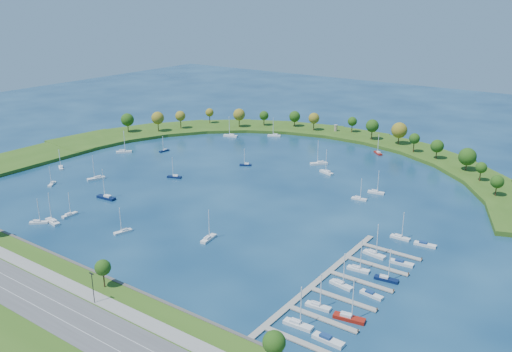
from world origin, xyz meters
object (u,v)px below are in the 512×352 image
Objects in this scene: moored_boat_18 at (174,176)px; docked_boat_8 at (374,253)px; moored_boat_7 at (52,183)px; docked_boat_0 at (298,324)px; harbor_tower at (336,128)px; moored_boat_10 at (70,214)px; moored_boat_17 at (378,152)px; moored_boat_2 at (274,135)px; docked_boat_9 at (401,263)px; moored_boat_15 at (319,163)px; moored_boat_13 at (246,164)px; moored_boat_6 at (53,221)px; moored_boat_4 at (38,221)px; moored_boat_12 at (123,231)px; docked_boat_6 at (358,268)px; dock_system at (340,286)px; docked_boat_11 at (425,244)px; moored_boat_8 at (327,172)px; docked_boat_1 at (328,340)px; moored_boat_19 at (376,192)px; docked_boat_2 at (318,305)px; moored_boat_16 at (164,150)px; moored_boat_1 at (208,238)px; docked_boat_5 at (371,294)px; docked_boat_4 at (341,284)px; docked_boat_10 at (400,237)px; docked_boat_7 at (386,278)px; moored_boat_14 at (61,167)px; moored_boat_5 at (231,135)px; docked_boat_3 at (349,317)px; moored_boat_11 at (96,178)px; moored_boat_9 at (124,151)px; moored_boat_0 at (359,198)px.

docked_boat_8 is (120.22, -21.81, 0.05)m from moored_boat_18.
docked_boat_0 is at bearing 44.61° from moored_boat_7.
harbor_tower is 0.42× the size of moored_boat_10.
moored_boat_7 is 0.85× the size of moored_boat_17.
docked_boat_9 is (135.23, -123.05, -0.30)m from moored_boat_2.
moored_boat_7 is 141.20m from moored_boat_15.
moored_boat_13 is 81.79m from moored_boat_17.
docked_boat_8 is (121.20, 49.92, -0.01)m from moored_boat_6.
moored_boat_12 reaches higher than moored_boat_4.
moored_boat_4 is 0.94× the size of docked_boat_6.
moored_boat_12 is at bearing -172.05° from dock_system.
docked_boat_6 is 34.53m from docked_boat_11.
docked_boat_0 is (59.02, -127.27, 0.00)m from moored_boat_8.
docked_boat_6 is (-10.44, 41.50, 0.20)m from docked_boat_1.
docked_boat_8 is at bearing 83.10° from moored_boat_15.
moored_boat_18 is 132.58m from docked_boat_9.
docked_boat_8 is (25.58, -60.75, 0.04)m from moored_boat_19.
docked_boat_1 is at bearing -56.68° from docked_boat_2.
docked_boat_6 reaches higher than docked_boat_9.
moored_boat_10 is 0.91× the size of docked_boat_6.
moored_boat_4 is 115.85m from moored_boat_13.
harbor_tower is 117.68m from moored_boat_16.
moored_boat_12 is (-32.10, -14.68, -0.04)m from moored_boat_1.
docked_boat_6 is at bearing 136.95° from docked_boat_5.
moored_boat_10 is 0.89× the size of docked_boat_2.
harbor_tower is 0.34× the size of moored_boat_8.
docked_boat_8 reaches higher than docked_boat_4.
docked_boat_6 reaches higher than docked_boat_10.
moored_boat_19 is at bearing 116.24° from docked_boat_9.
moored_boat_17 is (74.07, 177.56, 0.03)m from moored_boat_4.
moored_boat_7 reaches higher than dock_system.
moored_boat_19 is 0.98× the size of docked_boat_7.
moored_boat_1 reaches higher than moored_boat_13.
dock_system is at bearing -155.40° from moored_boat_14.
dock_system is at bearing 112.85° from docked_boat_1.
moored_boat_5 is 1.01× the size of docked_boat_3.
moored_boat_11 is 1.00× the size of docked_boat_0.
docked_boat_1 is (36.04, -115.85, -0.20)m from moored_boat_19.
docked_boat_5 is 0.70× the size of docked_boat_10.
docked_boat_5 is 28.24m from docked_boat_8.
moored_boat_9 is at bearing 150.67° from docked_boat_2.
moored_boat_12 is at bearing 168.58° from docked_boat_3.
harbor_tower is 0.40× the size of moored_boat_18.
docked_boat_0 is at bearing -171.44° from moored_boat_6.
moored_boat_0 is 55.46m from moored_boat_15.
moored_boat_11 is (-93.15, 21.29, 0.02)m from moored_boat_1.
docked_boat_3 is at bearing -81.24° from moored_boat_19.
moored_boat_5 is at bearing -74.94° from moored_boat_14.
docked_boat_0 is at bearing -42.57° from moored_boat_4.
dock_system is 8.47× the size of moored_boat_16.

